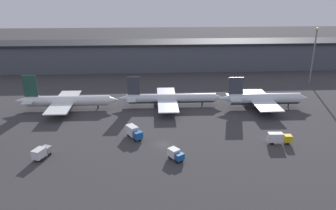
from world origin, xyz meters
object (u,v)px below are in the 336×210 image
airplane_2 (264,99)px  service_vehicle_4 (279,138)px  airplane_1 (170,99)px  service_vehicle_3 (134,132)px  service_vehicle_0 (175,154)px  airplane_0 (67,101)px  service_vehicle_1 (41,152)px

airplane_2 → service_vehicle_4: 32.26m
airplane_1 → airplane_2: 37.54m
airplane_2 → service_vehicle_3: size_ratio=5.14×
service_vehicle_0 → airplane_0: bearing=-172.9°
airplane_0 → service_vehicle_3: (27.49, -27.55, -1.38)m
airplane_1 → service_vehicle_4: size_ratio=5.80×
airplane_1 → service_vehicle_1: (-39.39, -41.08, -1.31)m
airplane_1 → service_vehicle_0: 44.08m
service_vehicle_3 → service_vehicle_0: bearing=6.8°
service_vehicle_4 → airplane_0: bearing=157.5°
airplane_0 → service_vehicle_3: 38.95m
service_vehicle_0 → service_vehicle_4: bearing=67.6°
airplane_0 → service_vehicle_1: bearing=-87.0°
service_vehicle_1 → service_vehicle_3: 28.39m
airplane_2 → service_vehicle_3: bearing=-153.5°
service_vehicle_3 → service_vehicle_1: bearing=-97.9°
airplane_0 → service_vehicle_3: airplane_0 is taller
service_vehicle_3 → service_vehicle_4: size_ratio=0.96×
airplane_0 → service_vehicle_3: size_ratio=5.68×
service_vehicle_1 → service_vehicle_3: size_ratio=0.90×
airplane_0 → airplane_1: bearing=2.7°
service_vehicle_3 → service_vehicle_4: (45.09, -6.93, -0.07)m
airplane_2 → service_vehicle_1: 85.02m
airplane_0 → airplane_1: size_ratio=0.94×
service_vehicle_0 → service_vehicle_3: size_ratio=0.75×
service_vehicle_4 → service_vehicle_1: bearing=-173.0°
airplane_2 → service_vehicle_1: airplane_2 is taller
service_vehicle_0 → service_vehicle_3: service_vehicle_3 is taller
airplane_0 → service_vehicle_0: airplane_0 is taller
airplane_2 → service_vehicle_1: size_ratio=5.71×
service_vehicle_3 → service_vehicle_4: bearing=48.5°
service_vehicle_3 → service_vehicle_4: service_vehicle_3 is taller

